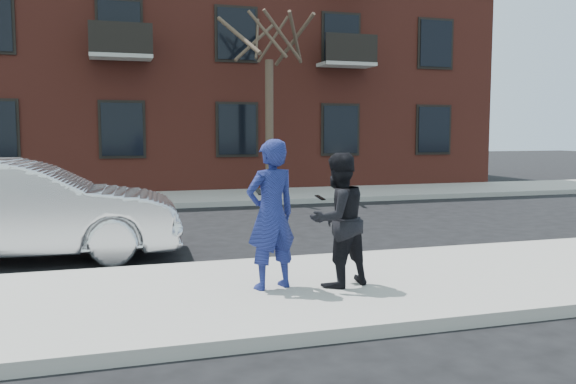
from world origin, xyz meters
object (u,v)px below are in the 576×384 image
object	(u,v)px
silver_sedan	(22,211)
man_hoodie	(271,214)
man_peacoat	(338,220)
street_tree	(269,21)

from	to	relation	value
silver_sedan	man_hoodie	xyz separation A→B (m)	(3.28, -3.45, 0.25)
silver_sedan	man_hoodie	distance (m)	4.77
silver_sedan	man_peacoat	world-z (taller)	man_peacoat
man_hoodie	man_peacoat	distance (m)	0.86
silver_sedan	man_peacoat	xyz separation A→B (m)	(4.13, -3.58, 0.17)
man_hoodie	silver_sedan	bearing A→B (deg)	-62.02
man_hoodie	man_peacoat	world-z (taller)	man_hoodie
silver_sedan	man_peacoat	distance (m)	5.47
street_tree	man_peacoat	bearing A→B (deg)	-101.18
street_tree	silver_sedan	xyz separation A→B (m)	(-6.37, -7.80, -4.69)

